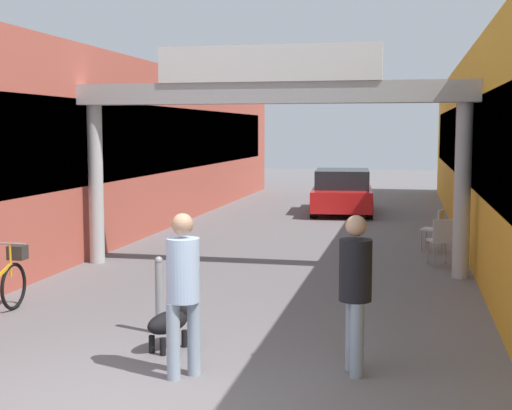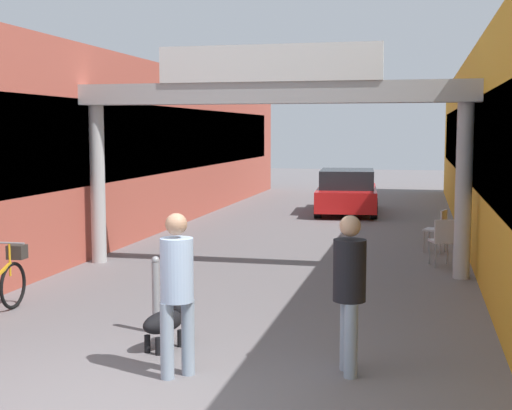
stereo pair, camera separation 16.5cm
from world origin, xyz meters
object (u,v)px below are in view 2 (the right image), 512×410
at_px(dog_on_leash, 167,321).
at_px(cafe_chair_aluminium_nearer, 443,238).
at_px(pedestrian_with_dog, 177,284).
at_px(bollard_post_metal, 156,294).
at_px(pedestrian_companion, 349,284).
at_px(parked_car_red, 347,192).
at_px(cafe_chair_aluminium_farther, 439,227).

bearing_deg(dog_on_leash, cafe_chair_aluminium_nearer, 60.71).
bearing_deg(pedestrian_with_dog, bollard_post_metal, 118.55).
bearing_deg(bollard_post_metal, pedestrian_companion, -21.14).
bearing_deg(parked_car_red, cafe_chair_aluminium_farther, -68.96).
height_order(bollard_post_metal, cafe_chair_aluminium_nearer, bollard_post_metal).
relative_size(dog_on_leash, bollard_post_metal, 0.76).
xyz_separation_m(cafe_chair_aluminium_nearer, parked_car_red, (-2.59, 8.19, 0.10)).
height_order(dog_on_leash, parked_car_red, parked_car_red).
bearing_deg(dog_on_leash, pedestrian_with_dog, -63.60).
bearing_deg(bollard_post_metal, pedestrian_with_dog, -61.45).
distance_m(pedestrian_with_dog, cafe_chair_aluminium_farther, 8.76).
height_order(bollard_post_metal, cafe_chair_aluminium_farther, bollard_post_metal).
bearing_deg(parked_car_red, pedestrian_with_dog, -90.97).
xyz_separation_m(bollard_post_metal, cafe_chair_aluminium_nearer, (3.63, 5.28, 0.04)).
bearing_deg(parked_car_red, bollard_post_metal, -94.40).
xyz_separation_m(pedestrian_with_dog, parked_car_red, (0.25, 14.91, -0.33)).
bearing_deg(parked_car_red, pedestrian_companion, -84.25).
relative_size(cafe_chair_aluminium_nearer, parked_car_red, 0.22).
relative_size(pedestrian_companion, cafe_chair_aluminium_nearer, 1.87).
bearing_deg(dog_on_leash, parked_car_red, 87.20).
xyz_separation_m(pedestrian_with_dog, cafe_chair_aluminium_farther, (2.80, 8.29, -0.43)).
height_order(cafe_chair_aluminium_farther, parked_car_red, parked_car_red).
distance_m(bollard_post_metal, cafe_chair_aluminium_nearer, 6.40).
relative_size(dog_on_leash, cafe_chair_aluminium_farther, 0.84).
bearing_deg(cafe_chair_aluminium_nearer, pedestrian_with_dog, -112.92).
bearing_deg(cafe_chair_aluminium_nearer, pedestrian_companion, -100.34).
bearing_deg(bollard_post_metal, cafe_chair_aluminium_nearer, 55.50).
distance_m(pedestrian_with_dog, dog_on_leash, 1.17).
bearing_deg(pedestrian_with_dog, parked_car_red, 89.03).
height_order(pedestrian_with_dog, bollard_post_metal, pedestrian_with_dog).
bearing_deg(pedestrian_with_dog, cafe_chair_aluminium_farther, 71.35).
distance_m(pedestrian_companion, cafe_chair_aluminium_nearer, 6.36).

